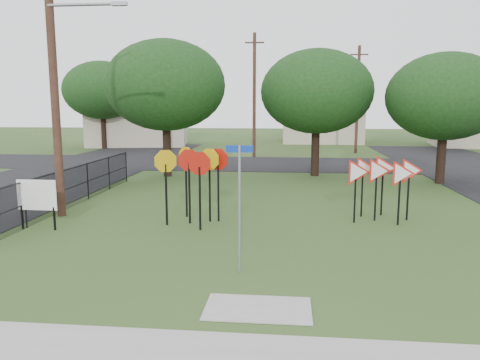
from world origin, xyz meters
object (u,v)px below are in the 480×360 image
object	(u,v)px
street_name_sign	(239,200)
yield_sign_cluster	(381,173)
info_board	(37,197)
stop_sign_cluster	(195,168)

from	to	relation	value
street_name_sign	yield_sign_cluster	world-z (taller)	street_name_sign
street_name_sign	info_board	xyz separation A→B (m)	(-6.56, 3.06, -0.64)
info_board	yield_sign_cluster	bearing A→B (deg)	12.51
stop_sign_cluster	info_board	world-z (taller)	stop_sign_cluster
street_name_sign	info_board	distance (m)	7.26
stop_sign_cluster	yield_sign_cluster	distance (m)	6.15
stop_sign_cluster	yield_sign_cluster	world-z (taller)	stop_sign_cluster
yield_sign_cluster	info_board	bearing A→B (deg)	-167.49
yield_sign_cluster	info_board	size ratio (longest dim) A/B	1.75
stop_sign_cluster	info_board	xyz separation A→B (m)	(-4.65, -1.36, -0.78)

